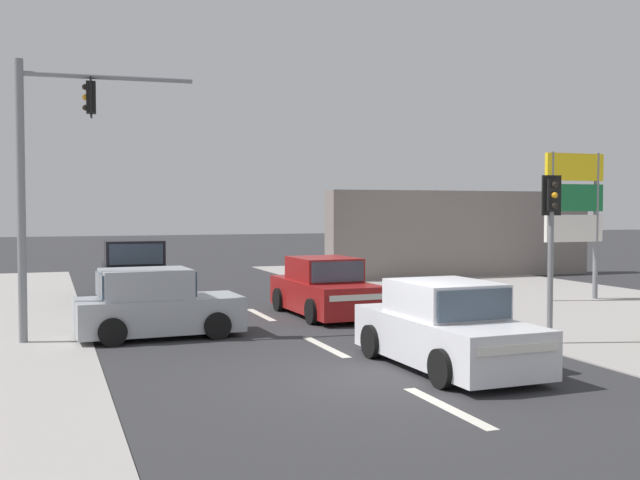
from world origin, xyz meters
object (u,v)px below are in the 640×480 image
shopping_plaza_sign (574,205)px  traffic_signal_mast (48,163)px  pedestal_signal_right_kerb (551,230)px  sedan_crossing_left (324,289)px  sedan_oncoming_near (446,329)px  suv_kerbside_parked (134,271)px  hatchback_oncoming_mid (156,306)px

shopping_plaza_sign → traffic_signal_mast: bearing=-172.0°
pedestal_signal_right_kerb → sedan_crossing_left: size_ratio=0.83×
shopping_plaza_sign → sedan_crossing_left: 8.75m
pedestal_signal_right_kerb → shopping_plaza_sign: shopping_plaza_sign is taller
sedan_oncoming_near → suv_kerbside_parked: 13.06m
hatchback_oncoming_mid → sedan_crossing_left: bearing=21.7°
traffic_signal_mast → suv_kerbside_parked: size_ratio=1.30×
suv_kerbside_parked → hatchback_oncoming_mid: 7.33m
suv_kerbside_parked → hatchback_oncoming_mid: (-0.30, -7.32, -0.18)m
suv_kerbside_parked → hatchback_oncoming_mid: size_ratio=1.25×
sedan_crossing_left → pedestal_signal_right_kerb: bearing=-62.1°
sedan_oncoming_near → traffic_signal_mast: bearing=142.0°
pedestal_signal_right_kerb → hatchback_oncoming_mid: 8.72m
sedan_crossing_left → suv_kerbside_parked: bearing=128.9°
shopping_plaza_sign → sedan_oncoming_near: shopping_plaza_sign is taller
shopping_plaza_sign → sedan_oncoming_near: size_ratio=1.08×
pedestal_signal_right_kerb → sedan_oncoming_near: size_ratio=0.83×
traffic_signal_mast → pedestal_signal_right_kerb: traffic_signal_mast is taller
traffic_signal_mast → pedestal_signal_right_kerb: size_ratio=1.69×
suv_kerbside_parked → pedestal_signal_right_kerb: bearing=-56.3°
traffic_signal_mast → sedan_oncoming_near: (6.66, -5.21, -3.13)m
traffic_signal_mast → hatchback_oncoming_mid: 3.83m
hatchback_oncoming_mid → sedan_oncoming_near: bearing=-48.6°
suv_kerbside_parked → hatchback_oncoming_mid: bearing=-92.3°
pedestal_signal_right_kerb → hatchback_oncoming_mid: size_ratio=0.96×
pedestal_signal_right_kerb → suv_kerbside_parked: (-7.39, 11.07, -1.53)m
sedan_crossing_left → suv_kerbside_parked: suv_kerbside_parked is taller
pedestal_signal_right_kerb → sedan_oncoming_near: bearing=-158.0°
traffic_signal_mast → sedan_crossing_left: size_ratio=1.40×
shopping_plaza_sign → suv_kerbside_parked: bearing=158.7°
sedan_crossing_left → sedan_oncoming_near: size_ratio=1.00×
sedan_oncoming_near → hatchback_oncoming_mid: bearing=131.4°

